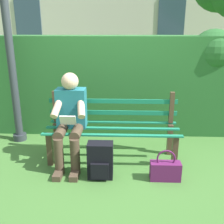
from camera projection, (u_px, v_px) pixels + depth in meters
ground at (112, 159)px, 3.61m from camera, size 60.00×60.00×0.00m
park_bench at (113, 127)px, 3.55m from camera, size 1.78×0.53×0.90m
person_seated at (70, 117)px, 3.34m from camera, size 0.44×0.73×1.20m
hedge_backdrop at (131, 81)px, 4.50m from camera, size 4.43×0.86×1.72m
backpack at (100, 161)px, 3.11m from camera, size 0.30×0.25×0.45m
handbag at (165, 170)px, 3.08m from camera, size 0.36×0.14×0.39m
lamp_post at (5, 10)px, 3.63m from camera, size 0.25×0.25×3.56m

